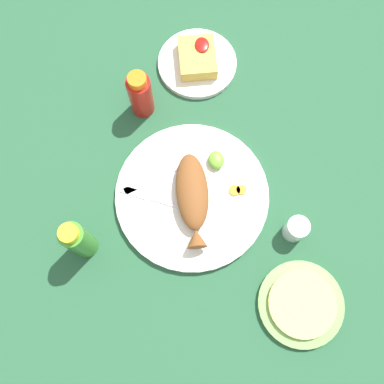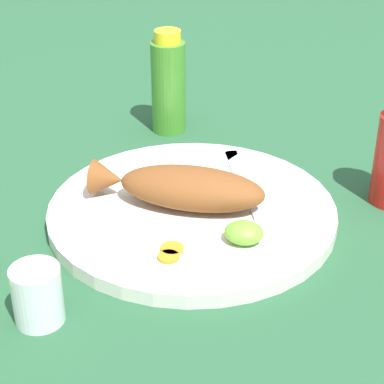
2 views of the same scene
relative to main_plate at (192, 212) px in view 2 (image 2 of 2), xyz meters
name	(u,v)px [view 2 (image 2 of 2)]	position (x,y,z in m)	size (l,w,h in m)	color
ground_plane	(192,218)	(0.00, 0.00, -0.01)	(4.00, 4.00, 0.00)	#235133
main_plate	(192,212)	(0.00, 0.00, 0.00)	(0.36, 0.36, 0.02)	silver
fried_fish	(183,187)	(-0.01, 0.00, 0.03)	(0.22, 0.08, 0.05)	brown
fork_near	(207,170)	(0.00, 0.09, 0.01)	(0.09, 0.18, 0.00)	silver
fork_far	(241,178)	(0.05, 0.08, 0.01)	(0.08, 0.18, 0.00)	silver
carrot_slice_near	(169,257)	(0.00, -0.12, 0.01)	(0.02, 0.02, 0.00)	orange
carrot_slice_mid	(172,249)	(0.00, -0.10, 0.01)	(0.03, 0.03, 0.00)	orange
lime_wedge_main	(244,233)	(0.08, -0.06, 0.02)	(0.05, 0.04, 0.02)	#6BB233
hot_sauce_bottle_green	(168,84)	(-0.10, 0.25, 0.07)	(0.05, 0.05, 0.16)	#3D8428
salt_cup	(38,298)	(-0.11, -0.23, 0.02)	(0.05, 0.05, 0.06)	silver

